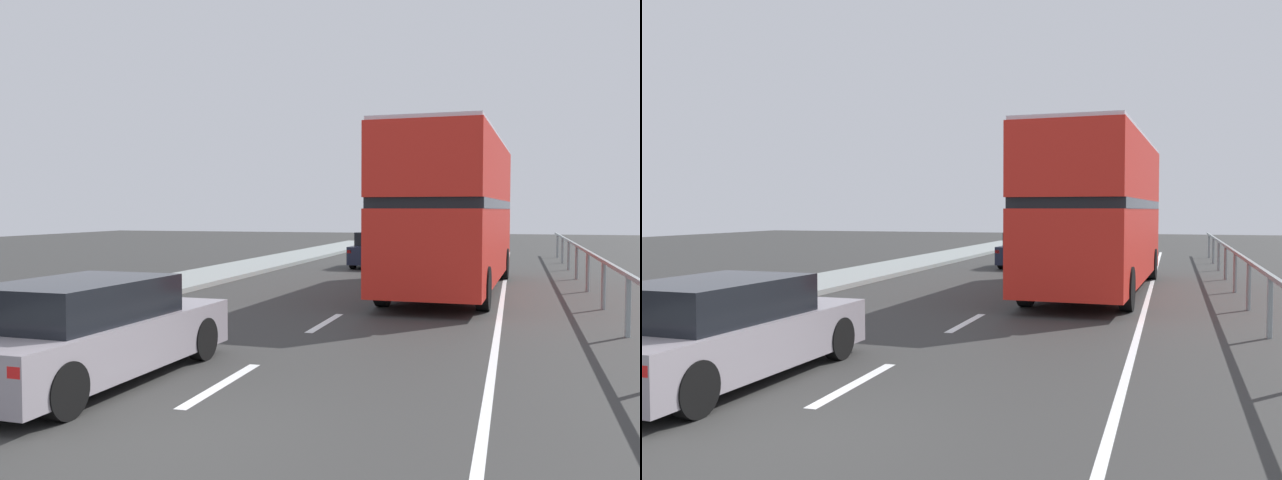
# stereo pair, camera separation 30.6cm
# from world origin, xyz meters

# --- Properties ---
(ground_plane) EXTENTS (75.69, 120.00, 0.10)m
(ground_plane) POSITION_xyz_m (0.00, 0.00, -0.05)
(ground_plane) COLOR #313130
(lane_paint_markings) EXTENTS (3.48, 46.00, 0.01)m
(lane_paint_markings) POSITION_xyz_m (2.07, 8.34, 0.00)
(lane_paint_markings) COLOR silver
(lane_paint_markings) RESTS_ON ground
(bridge_side_railing) EXTENTS (0.10, 42.00, 1.14)m
(bridge_side_railing) POSITION_xyz_m (5.57, 9.00, 0.92)
(bridge_side_railing) COLOR gray
(bridge_side_railing) RESTS_ON ground
(double_decker_bus_red) EXTENTS (2.96, 10.50, 4.24)m
(double_decker_bus_red) POSITION_xyz_m (1.98, 13.45, 2.27)
(double_decker_bus_red) COLOR red
(double_decker_bus_red) RESTS_ON ground
(hatchback_car_near) EXTENTS (1.99, 4.58, 1.35)m
(hatchback_car_near) POSITION_xyz_m (-1.76, 1.91, 0.65)
(hatchback_car_near) COLOR gray
(hatchback_car_near) RESTS_ON ground
(sedan_car_ahead) EXTENTS (1.88, 4.35, 1.39)m
(sedan_car_ahead) POSITION_xyz_m (-1.50, 21.10, 0.67)
(sedan_car_ahead) COLOR #1A2033
(sedan_car_ahead) RESTS_ON ground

